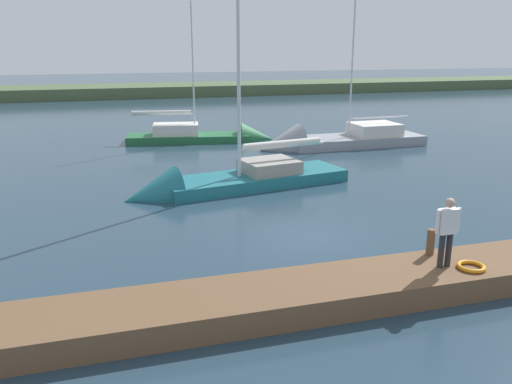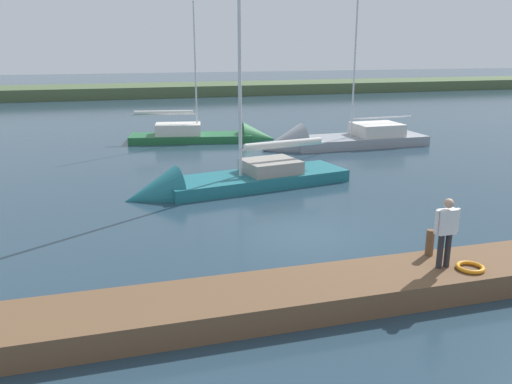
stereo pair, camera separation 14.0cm
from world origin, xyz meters
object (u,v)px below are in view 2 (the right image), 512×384
(life_ring_buoy, at_px, (470,267))
(person_on_dock, at_px, (446,228))
(sailboat_mid_channel, at_px, (222,187))
(sailboat_far_left, at_px, (328,144))
(mooring_post_far, at_px, (430,243))
(sailboat_behind_pier, at_px, (215,138))

(life_ring_buoy, height_order, person_on_dock, person_on_dock)
(sailboat_mid_channel, relative_size, sailboat_far_left, 1.08)
(life_ring_buoy, relative_size, person_on_dock, 0.39)
(sailboat_mid_channel, bearing_deg, mooring_post_far, 98.74)
(sailboat_behind_pier, xyz_separation_m, sailboat_far_left, (-5.81, 3.86, 0.04))
(sailboat_mid_channel, bearing_deg, sailboat_far_left, -147.17)
(sailboat_mid_channel, bearing_deg, sailboat_behind_pier, -110.19)
(mooring_post_far, relative_size, sailboat_mid_channel, 0.06)
(mooring_post_far, xyz_separation_m, sailboat_far_left, (-4.55, -16.71, -0.72))
(sailboat_mid_channel, height_order, sailboat_far_left, sailboat_mid_channel)
(mooring_post_far, height_order, person_on_dock, person_on_dock)
(life_ring_buoy, xyz_separation_m, person_on_dock, (0.55, -0.29, 0.93))
(sailboat_far_left, bearing_deg, life_ring_buoy, 75.71)
(sailboat_behind_pier, bearing_deg, sailboat_mid_channel, -90.44)
(sailboat_far_left, xyz_separation_m, person_on_dock, (4.67, 17.45, 1.37))
(mooring_post_far, bearing_deg, person_on_dock, 80.45)
(sailboat_far_left, relative_size, person_on_dock, 6.02)
(sailboat_mid_channel, distance_m, sailboat_far_left, 10.63)
(mooring_post_far, xyz_separation_m, person_on_dock, (0.12, 0.74, 0.65))
(life_ring_buoy, xyz_separation_m, sailboat_far_left, (-4.12, -17.74, -0.44))
(sailboat_mid_channel, relative_size, person_on_dock, 6.51)
(sailboat_mid_channel, bearing_deg, life_ring_buoy, 99.09)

